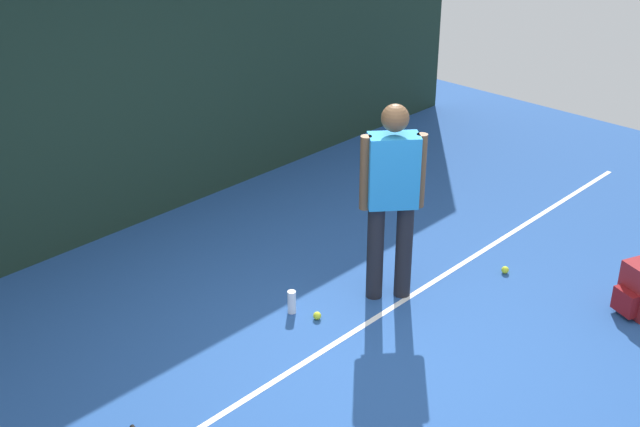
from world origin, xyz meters
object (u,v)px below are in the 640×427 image
at_px(tennis_player, 392,192).
at_px(tennis_ball_by_fence, 317,316).
at_px(tennis_ball_near_player, 505,270).
at_px(backpack, 638,291).
at_px(water_bottle, 292,302).

bearing_deg(tennis_player, tennis_ball_by_fence, 25.98).
relative_size(tennis_player, tennis_ball_by_fence, 25.76).
distance_m(tennis_player, tennis_ball_near_player, 1.47).
distance_m(tennis_player, tennis_ball_by_fence, 1.17).
height_order(backpack, water_bottle, backpack).
bearing_deg(water_bottle, backpack, -46.69).
bearing_deg(backpack, tennis_ball_by_fence, -112.23).
xyz_separation_m(tennis_player, tennis_ball_near_player, (1.00, -0.52, -0.93)).
xyz_separation_m(tennis_player, water_bottle, (-0.75, 0.40, -0.87)).
height_order(tennis_ball_near_player, water_bottle, water_bottle).
bearing_deg(tennis_ball_by_fence, backpack, -44.50).
xyz_separation_m(tennis_ball_by_fence, water_bottle, (-0.07, 0.22, 0.07)).
distance_m(tennis_ball_by_fence, water_bottle, 0.24).
relative_size(backpack, water_bottle, 2.20).
height_order(backpack, tennis_ball_by_fence, backpack).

